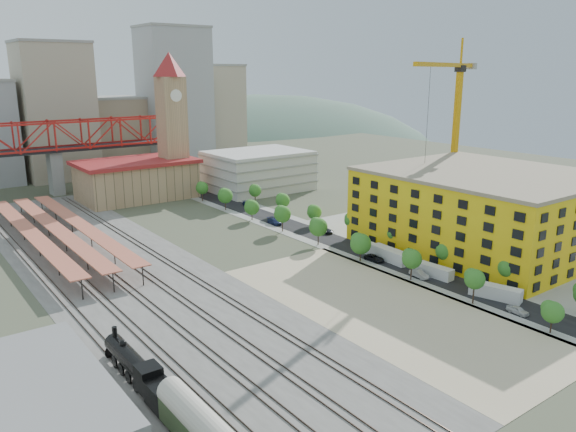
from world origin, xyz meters
TOP-DOWN VIEW (x-y plane):
  - ground at (0.00, 0.00)m, footprint 400.00×400.00m
  - ballast_strip at (-36.00, 17.50)m, footprint 36.00×165.00m
  - dirt_lot at (-4.00, -31.50)m, footprint 28.00×67.00m
  - street_asphalt at (16.00, 15.00)m, footprint 12.00×170.00m
  - sidewalk_west at (10.50, 15.00)m, footprint 3.00×170.00m
  - sidewalk_east at (21.50, 15.00)m, footprint 3.00×170.00m
  - construction_pad at (45.00, -20.00)m, footprint 50.00×90.00m
  - rail_tracks at (-37.80, 17.50)m, footprint 26.56×160.00m
  - platform_canopies at (-41.00, 45.00)m, footprint 16.00×80.00m
  - station_hall at (-5.00, 82.00)m, footprint 38.00×24.00m
  - clock_tower at (8.00, 79.99)m, footprint 12.00×12.00m
  - parking_garage at (36.00, 70.00)m, footprint 34.00×26.00m
  - truss_bridge at (-25.00, 105.00)m, footprint 94.00×9.60m
  - construction_building at (42.00, -20.00)m, footprint 44.60×50.60m
  - warehouse at (-66.00, -30.00)m, footprint 22.00×32.00m
  - street_trees at (16.00, 5.00)m, footprint 15.40×124.40m
  - skyline at (7.47, 142.31)m, footprint 133.00×46.00m
  - distant_hills at (45.28, 260.00)m, footprint 647.00×264.00m
  - locomotive at (-50.00, -29.79)m, footprint 2.99×23.04m
  - tower_crane at (59.32, 4.33)m, footprint 45.27×17.94m
  - site_trailer_a at (16.00, -41.00)m, footprint 5.13×9.82m
  - site_trailer_b at (16.00, -26.15)m, footprint 3.05×9.07m
  - site_trailer_c at (16.00, -13.91)m, footprint 3.24×10.46m
  - site_trailer_d at (16.00, -8.82)m, footprint 2.63×9.49m
  - car_0 at (13.00, -47.55)m, footprint 1.89×4.16m
  - car_1 at (13.00, -25.07)m, footprint 2.02×4.78m
  - car_2 at (13.00, -11.98)m, footprint 2.32×5.03m
  - car_3 at (13.00, 27.35)m, footprint 2.82×5.72m
  - car_4 at (19.00, -26.88)m, footprint 1.72×3.96m
  - car_5 at (19.00, -19.84)m, footprint 1.50×4.08m
  - car_6 at (19.00, 12.28)m, footprint 2.46×5.13m
  - car_7 at (19.00, 50.20)m, footprint 2.28×4.98m

SIDE VIEW (x-z plane):
  - distant_hills at x=45.28m, z-range -193.04..33.96m
  - ground at x=0.00m, z-range 0.00..0.00m
  - street_trees at x=16.00m, z-range -4.00..4.00m
  - sidewalk_west at x=10.50m, z-range 0.00..0.04m
  - sidewalk_east at x=21.50m, z-range 0.00..0.04m
  - ballast_strip at x=-36.00m, z-range 0.00..0.06m
  - dirt_lot at x=-4.00m, z-range 0.00..0.06m
  - street_asphalt at x=16.00m, z-range 0.00..0.06m
  - construction_pad at x=45.00m, z-range 0.00..0.06m
  - rail_tracks at x=-37.80m, z-range 0.06..0.24m
  - car_4 at x=19.00m, z-range 0.00..1.33m
  - car_5 at x=19.00m, z-range 0.00..1.34m
  - car_0 at x=13.00m, z-range 0.00..1.38m
  - car_2 at x=13.00m, z-range 0.00..1.40m
  - car_6 at x=19.00m, z-range 0.00..1.41m
  - car_7 at x=19.00m, z-range 0.00..1.41m
  - car_1 at x=13.00m, z-range 0.00..1.53m
  - car_3 at x=13.00m, z-range 0.00..1.60m
  - site_trailer_b at x=16.00m, z-range 0.00..2.44m
  - site_trailer_d at x=16.00m, z-range 0.00..2.59m
  - site_trailer_a at x=16.00m, z-range 0.00..2.60m
  - site_trailer_c at x=16.00m, z-range 0.00..2.83m
  - locomotive at x=-50.00m, z-range -0.73..5.03m
  - warehouse at x=-66.00m, z-range 0.00..5.00m
  - platform_canopies at x=-41.00m, z-range 1.93..6.06m
  - station_hall at x=-5.00m, z-range 0.12..13.22m
  - parking_garage at x=36.00m, z-range 0.00..14.00m
  - construction_building at x=42.00m, z-range 0.01..18.81m
  - truss_bridge at x=-25.00m, z-range 6.06..31.66m
  - skyline at x=7.47m, z-range -7.19..52.81m
  - clock_tower at x=8.00m, z-range 2.70..54.70m
  - tower_crane at x=59.32m, z-range 5.95..56.76m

